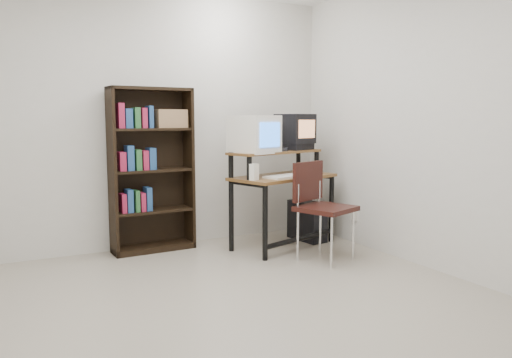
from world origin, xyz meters
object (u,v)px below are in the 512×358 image
school_chair (319,200)px  pc_tower (307,221)px  crt_tv (295,129)px  bookshelf (151,167)px  computer_desk (282,181)px  crt_monitor (254,134)px

school_chair → pc_tower: bearing=44.0°
crt_tv → bookshelf: size_ratio=0.25×
computer_desk → bookshelf: (-1.23, 0.47, 0.16)m
computer_desk → pc_tower: bearing=-3.2°
crt_monitor → pc_tower: size_ratio=1.14×
computer_desk → crt_tv: size_ratio=2.99×
bookshelf → crt_monitor: bearing=-27.8°
crt_monitor → bookshelf: (-0.92, 0.44, -0.32)m
crt_tv → school_chair: 1.00m
computer_desk → crt_tv: 0.61m
computer_desk → crt_monitor: crt_monitor is taller
pc_tower → school_chair: 0.81m
crt_tv → pc_tower: bearing=-48.6°
computer_desk → crt_tv: (0.26, 0.17, 0.53)m
school_chair → bookshelf: size_ratio=0.56×
crt_monitor → pc_tower: bearing=-16.1°
crt_tv → school_chair: crt_tv is taller
pc_tower → school_chair: bearing=-121.7°
pc_tower → school_chair: (-0.31, -0.66, 0.35)m
crt_monitor → bookshelf: bearing=132.6°
pc_tower → crt_monitor: bearing=179.1°
computer_desk → pc_tower: (0.37, 0.09, -0.47)m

